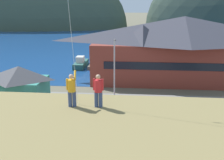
% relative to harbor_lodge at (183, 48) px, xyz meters
% --- Properties ---
extents(ground_plane, '(600.00, 600.00, 0.00)m').
position_rel_harbor_lodge_xyz_m(ground_plane, '(-9.66, -22.23, -5.32)').
color(ground_plane, '#66604C').
extents(parking_lot_pad, '(40.00, 20.00, 0.10)m').
position_rel_harbor_lodge_xyz_m(parking_lot_pad, '(-9.66, -17.23, -5.27)').
color(parking_lot_pad, gray).
rests_on(parking_lot_pad, ground).
extents(bay_water, '(360.00, 84.00, 0.03)m').
position_rel_harbor_lodge_xyz_m(bay_water, '(-9.66, 37.77, -5.30)').
color(bay_water, navy).
rests_on(bay_water, ground).
extents(harbor_lodge, '(29.25, 9.74, 10.05)m').
position_rel_harbor_lodge_xyz_m(harbor_lodge, '(0.00, 0.00, 0.00)').
color(harbor_lodge, brown).
rests_on(harbor_lodge, ground).
extents(storage_shed_near_lot, '(5.98, 4.72, 5.26)m').
position_rel_harbor_lodge_xyz_m(storage_shed_near_lot, '(-20.11, -13.80, -2.59)').
color(storage_shed_near_lot, '#338475').
rests_on(storage_shed_near_lot, ground).
extents(wharf_dock, '(3.20, 10.64, 0.70)m').
position_rel_harbor_lodge_xyz_m(wharf_dock, '(-14.33, 10.76, -4.97)').
color(wharf_dock, '#70604C').
rests_on(wharf_dock, ground).
extents(moored_boat_wharfside, '(1.99, 6.21, 2.16)m').
position_rel_harbor_lodge_xyz_m(moored_boat_wharfside, '(-17.65, 8.08, -4.60)').
color(moored_boat_wharfside, '#23564C').
rests_on(moored_boat_wharfside, ground).
extents(moored_boat_outer_mooring, '(2.41, 6.55, 2.16)m').
position_rel_harbor_lodge_xyz_m(moored_boat_outer_mooring, '(-10.98, 10.15, -4.60)').
color(moored_boat_outer_mooring, '#A8A399').
rests_on(moored_boat_outer_mooring, ground).
extents(parked_car_front_row_silver, '(4.32, 2.30, 1.82)m').
position_rel_harbor_lodge_xyz_m(parked_car_front_row_silver, '(-9.92, -15.64, -4.25)').
color(parked_car_front_row_silver, red).
rests_on(parked_car_front_row_silver, parking_lot_pad).
extents(parked_car_corner_spot, '(4.28, 2.21, 1.82)m').
position_rel_harbor_lodge_xyz_m(parked_car_corner_spot, '(1.75, -16.02, -4.25)').
color(parked_car_corner_spot, black).
rests_on(parked_car_corner_spot, parking_lot_pad).
extents(parked_car_mid_row_center, '(4.35, 2.36, 1.82)m').
position_rel_harbor_lodge_xyz_m(parked_car_mid_row_center, '(-15.20, -21.17, -4.25)').
color(parked_car_mid_row_center, red).
rests_on(parked_car_mid_row_center, parking_lot_pad).
extents(parked_car_back_row_right, '(4.30, 2.26, 1.82)m').
position_rel_harbor_lodge_xyz_m(parked_car_back_row_right, '(-0.63, -20.60, -4.25)').
color(parked_car_back_row_right, red).
rests_on(parked_car_back_row_right, parking_lot_pad).
extents(parking_light_pole, '(0.24, 0.78, 7.94)m').
position_rel_harbor_lodge_xyz_m(parking_light_pole, '(-9.60, -11.68, -0.70)').
color(parking_light_pole, '#ADADB2').
rests_on(parking_light_pole, parking_lot_pad).
extents(person_kite_flyer, '(0.52, 0.69, 1.86)m').
position_rel_harbor_lodge_xyz_m(person_kite_flyer, '(-10.43, -28.90, 2.49)').
color(person_kite_flyer, '#384770').
rests_on(person_kite_flyer, grassy_hill_foreground).
extents(person_companion, '(0.55, 0.40, 1.74)m').
position_rel_harbor_lodge_xyz_m(person_companion, '(-9.06, -28.85, 2.48)').
color(person_companion, '#384770').
rests_on(person_companion, grassy_hill_foreground).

